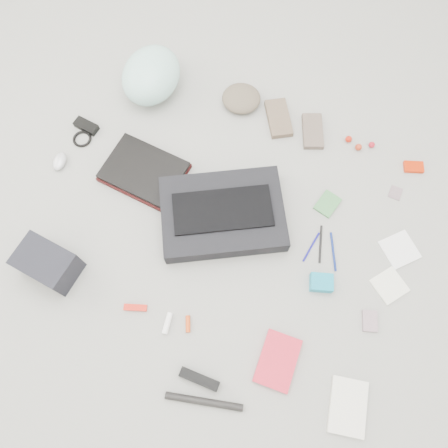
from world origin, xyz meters
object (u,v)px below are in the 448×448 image
(messenger_bag, at_px, (223,214))
(laptop, at_px, (144,170))
(camera_bag, at_px, (48,264))
(accordion_wallet, at_px, (321,283))
(book_red, at_px, (278,361))
(bike_helmet, at_px, (151,75))

(messenger_bag, relative_size, laptop, 1.52)
(camera_bag, height_order, accordion_wallet, camera_bag)
(accordion_wallet, bearing_deg, book_red, -117.42)
(messenger_bag, distance_m, camera_bag, 0.70)
(messenger_bag, height_order, book_red, messenger_bag)
(laptop, distance_m, book_red, 0.93)
(messenger_bag, xyz_separation_m, camera_bag, (-0.56, -0.42, 0.03))
(messenger_bag, bearing_deg, camera_bag, -168.33)
(camera_bag, bearing_deg, accordion_wallet, 24.56)
(messenger_bag, relative_size, book_red, 2.48)
(messenger_bag, bearing_deg, accordion_wallet, -42.28)
(bike_helmet, height_order, book_red, bike_helmet)
(laptop, xyz_separation_m, bike_helmet, (-0.13, 0.42, 0.06))
(camera_bag, relative_size, book_red, 1.07)
(messenger_bag, bearing_deg, laptop, 142.62)
(messenger_bag, distance_m, accordion_wallet, 0.47)
(accordion_wallet, bearing_deg, camera_bag, -178.84)
(bike_helmet, xyz_separation_m, accordion_wallet, (0.95, -0.64, -0.07))
(camera_bag, bearing_deg, laptop, 79.52)
(laptop, relative_size, camera_bag, 1.53)
(bike_helmet, bearing_deg, messenger_bag, -42.94)
(messenger_bag, bearing_deg, book_red, -76.59)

